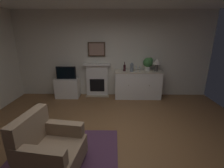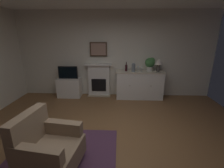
{
  "view_description": "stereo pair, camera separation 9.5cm",
  "coord_description": "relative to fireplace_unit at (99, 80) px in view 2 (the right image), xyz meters",
  "views": [
    {
      "loc": [
        0.06,
        -2.5,
        1.99
      ],
      "look_at": [
        0.01,
        0.69,
        1.0
      ],
      "focal_mm": 25.31,
      "sensor_mm": 36.0,
      "label": 1
    },
    {
      "loc": [
        0.15,
        -2.49,
        1.99
      ],
      "look_at": [
        0.01,
        0.69,
        1.0
      ],
      "focal_mm": 25.31,
      "sensor_mm": 36.0,
      "label": 2
    }
  ],
  "objects": [
    {
      "name": "ground_plane",
      "position": [
        0.51,
        -2.59,
        -0.6
      ],
      "size": [
        6.37,
        5.49,
        0.1
      ],
      "primitive_type": "cube",
      "color": "brown",
      "rests_on": "ground"
    },
    {
      "name": "wall_rear",
      "position": [
        0.51,
        0.13,
        0.82
      ],
      "size": [
        6.37,
        0.06,
        2.74
      ],
      "primitive_type": "cube",
      "color": "silver",
      "rests_on": "ground_plane"
    },
    {
      "name": "area_rug",
      "position": [
        -0.28,
        -3.0,
        -0.54
      ],
      "size": [
        1.84,
        1.75,
        0.02
      ],
      "primitive_type": "cube",
      "color": "#4C2D47",
      "rests_on": "ground_plane"
    },
    {
      "name": "fireplace_unit",
      "position": [
        0.0,
        0.0,
        0.0
      ],
      "size": [
        0.87,
        0.3,
        1.1
      ],
      "color": "white",
      "rests_on": "ground_plane"
    },
    {
      "name": "framed_picture",
      "position": [
        -0.0,
        0.05,
        1.0
      ],
      "size": [
        0.55,
        0.04,
        0.45
      ],
      "color": "#473323"
    },
    {
      "name": "sideboard_cabinet",
      "position": [
        1.33,
        -0.18,
        -0.1
      ],
      "size": [
        1.5,
        0.49,
        0.89
      ],
      "color": "white",
      "rests_on": "ground_plane"
    },
    {
      "name": "table_lamp",
      "position": [
        1.89,
        -0.18,
        0.63
      ],
      "size": [
        0.26,
        0.26,
        0.4
      ],
      "color": "#4C4742",
      "rests_on": "sideboard_cabinet"
    },
    {
      "name": "wine_bottle",
      "position": [
        0.89,
        -0.17,
        0.45
      ],
      "size": [
        0.08,
        0.08,
        0.29
      ],
      "color": "#331419",
      "rests_on": "sideboard_cabinet"
    },
    {
      "name": "wine_glass_left",
      "position": [
        1.26,
        -0.19,
        0.47
      ],
      "size": [
        0.07,
        0.07,
        0.16
      ],
      "color": "silver",
      "rests_on": "sideboard_cabinet"
    },
    {
      "name": "wine_glass_center",
      "position": [
        1.37,
        -0.22,
        0.47
      ],
      "size": [
        0.07,
        0.07,
        0.16
      ],
      "color": "silver",
      "rests_on": "sideboard_cabinet"
    },
    {
      "name": "vase_decorative",
      "position": [
        1.11,
        -0.23,
        0.49
      ],
      "size": [
        0.11,
        0.11,
        0.28
      ],
      "color": "slate",
      "rests_on": "sideboard_cabinet"
    },
    {
      "name": "tv_cabinet",
      "position": [
        -0.97,
        -0.16,
        -0.23
      ],
      "size": [
        0.75,
        0.42,
        0.64
      ],
      "color": "white",
      "rests_on": "ground_plane"
    },
    {
      "name": "tv_set",
      "position": [
        -0.98,
        -0.19,
        0.29
      ],
      "size": [
        0.62,
        0.07,
        0.4
      ],
      "color": "black",
      "rests_on": "tv_cabinet"
    },
    {
      "name": "potted_plant_small",
      "position": [
        1.64,
        -0.13,
        0.6
      ],
      "size": [
        0.3,
        0.3,
        0.43
      ],
      "color": "beige",
      "rests_on": "sideboard_cabinet"
    },
    {
      "name": "armchair",
      "position": [
        -0.39,
        -3.15,
        -0.17
      ],
      "size": [
        0.91,
        0.87,
        0.92
      ],
      "color": "#8C7259",
      "rests_on": "ground_plane"
    }
  ]
}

